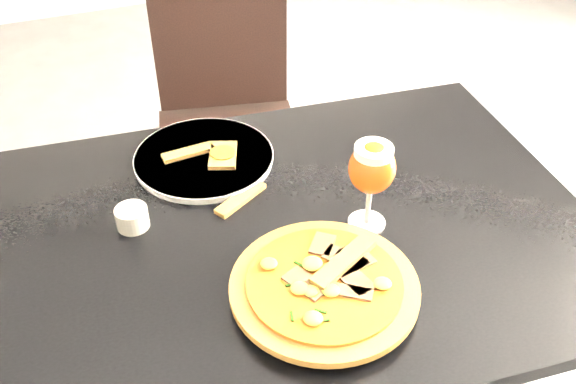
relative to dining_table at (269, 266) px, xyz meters
name	(u,v)px	position (x,y,z in m)	size (l,w,h in m)	color
dining_table	(269,266)	(0.00, 0.00, 0.00)	(1.27, 0.92, 0.75)	black
chair_far	(228,121)	(0.15, 0.77, -0.16)	(0.50, 0.50, 0.90)	black
plate_main	(327,286)	(0.04, -0.17, 0.10)	(0.27, 0.27, 0.01)	white
pizza	(325,285)	(0.03, -0.18, 0.11)	(0.31, 0.31, 0.03)	brown
plate_second	(204,158)	(-0.05, 0.25, 0.10)	(0.29, 0.29, 0.02)	white
crust_scraps	(211,154)	(-0.03, 0.24, 0.11)	(0.16, 0.11, 0.01)	brown
loose_crust	(241,198)	(-0.02, 0.10, 0.09)	(0.12, 0.03, 0.01)	brown
sauce_cup	(132,217)	(-0.22, 0.10, 0.11)	(0.06, 0.06, 0.04)	beige
beer_glass	(372,169)	(0.18, -0.05, 0.22)	(0.08, 0.08, 0.18)	#B7BBC0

